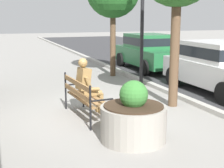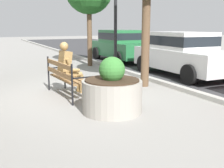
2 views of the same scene
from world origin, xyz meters
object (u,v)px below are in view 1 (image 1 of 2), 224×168
Objects in this scene: lamp_post at (142,9)px; bronze_statue_seated at (89,87)px; concrete_planter at (133,119)px; parked_car_white at (219,65)px; parked_car_green at (149,51)px; park_bench at (83,95)px.

bronze_statue_seated is at bearing -44.62° from lamp_post.
bronze_statue_seated is 4.18m from lamp_post.
concrete_planter is 5.02m from parked_car_white.
parked_car_white is at bearing 0.00° from parked_car_green.
parked_car_white is at bearing 101.31° from bronze_statue_seated.
lamp_post is at bearing 135.39° from park_bench.
bronze_statue_seated is at bearing -171.45° from concrete_planter.
bronze_statue_seated is at bearing -38.08° from parked_car_green.
parked_car_white reaches higher than concrete_planter.
bronze_statue_seated reaches higher than concrete_planter.
parked_car_green is 1.05× the size of lamp_post.
parked_car_green reaches higher than bronze_statue_seated.
park_bench is at bearing -44.53° from bronze_statue_seated.
concrete_planter is at bearing -55.86° from parked_car_white.
parked_car_green reaches higher than concrete_planter.
parked_car_white is at bearing 124.14° from concrete_planter.
parked_car_white is (-2.81, 4.14, 0.42)m from concrete_planter.
concrete_planter is 0.30× the size of parked_car_white.
concrete_planter is 0.30× the size of parked_car_green.
parked_car_green is at bearing 141.66° from park_bench.
park_bench is 1.47× the size of concrete_planter.
bronze_statue_seated is at bearing 135.47° from park_bench.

